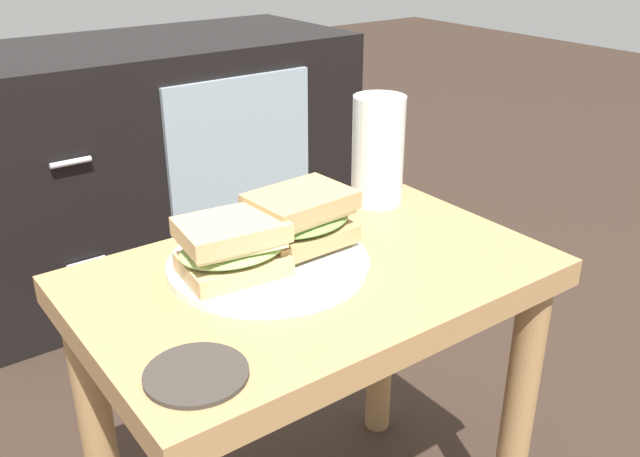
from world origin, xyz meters
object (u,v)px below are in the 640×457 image
(tv_cabinet, at_px, (154,161))
(plate, at_px, (269,263))
(beer_glass, at_px, (378,152))
(coaster, at_px, (196,374))
(sandwich_front, at_px, (232,247))
(sandwich_back, at_px, (301,218))

(tv_cabinet, distance_m, plate, 0.96)
(tv_cabinet, bearing_deg, beer_glass, -90.16)
(coaster, bearing_deg, sandwich_front, 49.21)
(tv_cabinet, relative_size, sandwich_front, 7.18)
(sandwich_front, height_order, sandwich_back, sandwich_back)
(beer_glass, bearing_deg, tv_cabinet, 89.84)
(tv_cabinet, bearing_deg, plate, -104.87)
(plate, bearing_deg, sandwich_back, 4.96)
(sandwich_back, height_order, coaster, sandwich_back)
(beer_glass, distance_m, coaster, 0.48)
(tv_cabinet, height_order, beer_glass, beer_glass)
(tv_cabinet, distance_m, sandwich_back, 0.95)
(plate, xyz_separation_m, beer_glass, (0.24, 0.08, 0.07))
(plate, xyz_separation_m, sandwich_front, (-0.05, -0.00, 0.04))
(plate, distance_m, coaster, 0.22)
(tv_cabinet, distance_m, coaster, 1.15)
(beer_glass, bearing_deg, sandwich_back, -158.08)
(sandwich_front, bearing_deg, plate, 4.96)
(sandwich_front, distance_m, sandwich_back, 0.10)
(sandwich_back, bearing_deg, coaster, -146.22)
(sandwich_back, distance_m, coaster, 0.27)
(sandwich_back, distance_m, beer_glass, 0.21)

